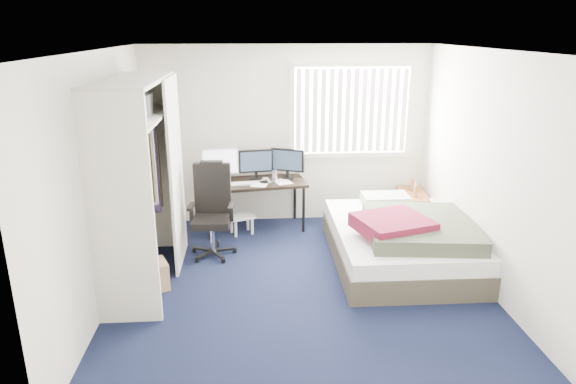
{
  "coord_description": "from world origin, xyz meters",
  "views": [
    {
      "loc": [
        -0.51,
        -5.04,
        2.7
      ],
      "look_at": [
        -0.11,
        0.4,
        0.95
      ],
      "focal_mm": 32.0,
      "sensor_mm": 36.0,
      "label": 1
    }
  ],
  "objects_px": {
    "desk": "(254,178)",
    "nightstand": "(412,197)",
    "bed": "(402,240)",
    "office_chair": "(213,219)"
  },
  "relations": [
    {
      "from": "office_chair",
      "to": "bed",
      "type": "distance_m",
      "value": 2.32
    },
    {
      "from": "desk",
      "to": "nightstand",
      "type": "xyz_separation_m",
      "value": [
        2.23,
        -0.07,
        -0.3
      ]
    },
    {
      "from": "office_chair",
      "to": "nightstand",
      "type": "relative_size",
      "value": 1.53
    },
    {
      "from": "desk",
      "to": "nightstand",
      "type": "distance_m",
      "value": 2.25
    },
    {
      "from": "office_chair",
      "to": "nightstand",
      "type": "distance_m",
      "value": 2.85
    },
    {
      "from": "office_chair",
      "to": "desk",
      "type": "bearing_deg",
      "value": 56.84
    },
    {
      "from": "desk",
      "to": "bed",
      "type": "bearing_deg",
      "value": -35.78
    },
    {
      "from": "desk",
      "to": "bed",
      "type": "distance_m",
      "value": 2.19
    },
    {
      "from": "bed",
      "to": "desk",
      "type": "bearing_deg",
      "value": 144.22
    },
    {
      "from": "bed",
      "to": "office_chair",
      "type": "bearing_deg",
      "value": 168.81
    }
  ]
}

